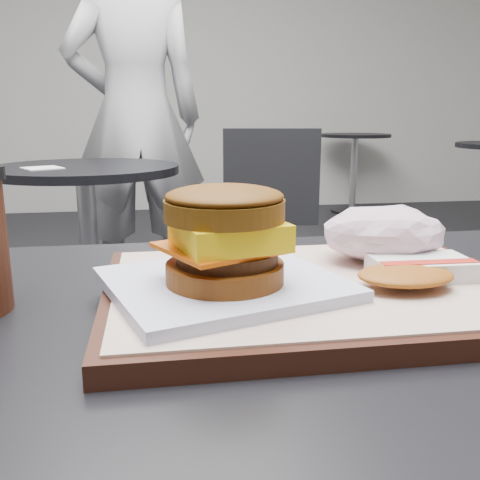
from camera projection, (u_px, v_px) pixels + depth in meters
name	position (u px, v px, depth m)	size (l,w,h in m)	color
serving_tray	(314.00, 291.00, 0.49)	(0.38, 0.28, 0.02)	black
breakfast_sandwich	(225.00, 248.00, 0.45)	(0.23, 0.22, 0.09)	white
hash_brown	(414.00, 271.00, 0.48)	(0.12, 0.09, 0.02)	silver
crumpled_wrapper	(384.00, 234.00, 0.55)	(0.13, 0.10, 0.06)	white
neighbor_table	(88.00, 218.00, 2.03)	(0.70, 0.70, 0.75)	black
napkin	(42.00, 168.00, 1.88)	(0.12, 0.12, 0.00)	white
neighbor_chair	(242.00, 218.00, 2.24)	(0.63, 0.49, 0.88)	#A0A0A5
patron	(135.00, 117.00, 2.61)	(0.67, 0.44, 1.85)	silver
bg_table_far	(354.00, 154.00, 5.09)	(0.66, 0.66, 0.75)	black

